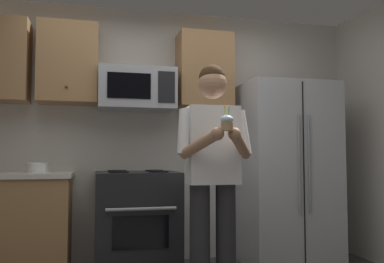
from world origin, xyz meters
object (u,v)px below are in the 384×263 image
(microwave, at_px, (137,89))
(oven_range, at_px, (137,221))
(bowl_large_white, at_px, (37,167))
(refrigerator, at_px, (286,173))
(cupcake, at_px, (227,123))
(person, at_px, (213,166))

(microwave, bearing_deg, oven_range, -90.02)
(oven_range, distance_m, bowl_large_white, 1.03)
(microwave, distance_m, refrigerator, 1.72)
(cupcake, bearing_deg, microwave, 108.88)
(bowl_large_white, distance_m, person, 1.68)
(microwave, xyz_separation_m, person, (0.47, -1.04, -0.72))
(cupcake, bearing_deg, bowl_large_white, 136.35)
(person, relative_size, cupcake, 10.13)
(oven_range, xyz_separation_m, refrigerator, (1.50, -0.04, 0.44))
(bowl_large_white, relative_size, person, 0.11)
(microwave, relative_size, cupcake, 4.26)
(refrigerator, bearing_deg, bowl_large_white, 177.78)
(refrigerator, bearing_deg, oven_range, 178.50)
(oven_range, distance_m, microwave, 1.26)
(oven_range, xyz_separation_m, cupcake, (0.47, -1.25, 0.83))
(person, bearing_deg, bowl_large_white, 144.50)
(microwave, distance_m, person, 1.35)
(refrigerator, distance_m, bowl_large_white, 2.40)
(bowl_large_white, bearing_deg, cupcake, -43.65)
(oven_range, relative_size, microwave, 1.26)
(person, bearing_deg, oven_range, 116.95)
(microwave, xyz_separation_m, bowl_large_white, (-0.90, -0.07, -0.75))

